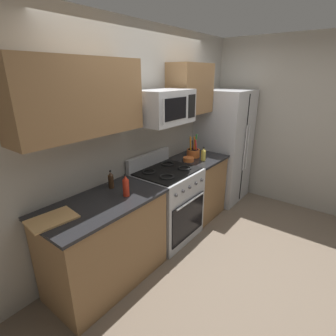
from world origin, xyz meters
The scene contains 16 objects.
ground_plane centered at (0.00, 0.00, 0.00)m, with size 16.00×16.00×0.00m, color #6B5B4C.
wall_back centered at (0.00, 1.09, 1.30)m, with size 8.00×0.10×2.60m, color #9E998E.
counter_left centered at (-1.00, 0.70, 0.46)m, with size 1.22×0.65×0.91m.
range_oven centered at (0.00, 0.70, 0.47)m, with size 0.76×0.69×1.09m.
counter_right centered at (0.74, 0.70, 0.46)m, with size 0.71×0.65×0.91m.
refrigerator centered at (1.51, 0.68, 0.90)m, with size 0.79×0.76×1.81m.
wall_right centered at (2.01, 0.00, 1.30)m, with size 0.10×8.00×2.60m, color #9E998E.
microwave centered at (0.00, 0.73, 1.69)m, with size 0.69×0.44×0.37m.
upper_cabinets_left centered at (-1.01, 0.87, 1.85)m, with size 1.21×0.34×0.66m.
upper_cabinets_right centered at (0.75, 0.87, 1.85)m, with size 0.70×0.34×0.66m.
utensil_crock centered at (0.71, 0.77, 0.98)m, with size 0.18×0.18×0.33m.
cutting_board centered at (-1.46, 0.76, 0.92)m, with size 0.37×0.26×0.02m, color tan.
bottle_soy centered at (-0.73, 0.87, 1.00)m, with size 0.06×0.06×0.19m.
bottle_hot_sauce centered at (-0.77, 0.61, 1.01)m, with size 0.06×0.06×0.23m.
bottle_oil centered at (0.66, 0.57, 1.00)m, with size 0.07×0.07×0.19m.
prep_bowl centered at (0.50, 0.71, 0.94)m, with size 0.15×0.15×0.06m.
Camera 1 is at (-2.35, -1.12, 2.04)m, focal length 27.62 mm.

